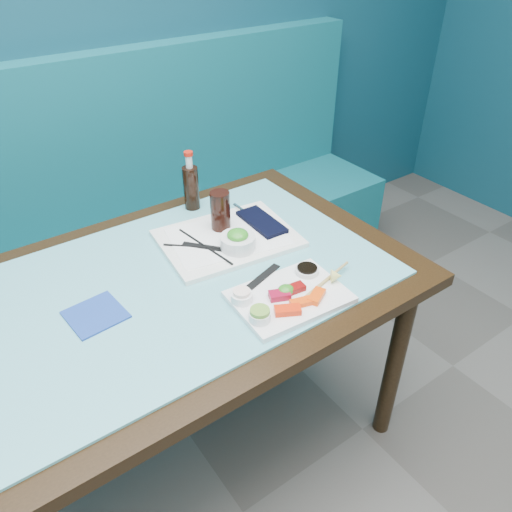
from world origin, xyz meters
TOP-DOWN VIEW (x-y plane):
  - booth_bench at (0.00, 2.29)m, footprint 3.00×0.56m
  - dining_table at (0.00, 1.45)m, footprint 1.40×0.90m
  - glass_top at (0.00, 1.45)m, footprint 1.22×0.76m
  - sashimi_plate at (0.22, 1.19)m, footprint 0.32×0.24m
  - salmon_left at (0.17, 1.13)m, footprint 0.08×0.06m
  - salmon_mid at (0.22, 1.14)m, footprint 0.06×0.04m
  - salmon_right at (0.27, 1.13)m, footprint 0.07×0.06m
  - tuna_left at (0.19, 1.19)m, footprint 0.07×0.05m
  - tuna_right at (0.25, 1.19)m, footprint 0.06×0.04m
  - seaweed_garnish at (0.22, 1.20)m, footprint 0.05×0.05m
  - ramekin_wasabi at (0.10, 1.15)m, footprint 0.06×0.06m
  - wasabi_fill at (0.10, 1.15)m, footprint 0.05×0.05m
  - ramekin_ginger at (0.10, 1.24)m, footprint 0.08×0.08m
  - ginger_fill at (0.10, 1.24)m, footprint 0.06×0.06m
  - soy_dish at (0.33, 1.24)m, footprint 0.08×0.08m
  - soy_fill at (0.33, 1.24)m, footprint 0.07×0.07m
  - lemon_wedge at (0.37, 1.16)m, footprint 0.05×0.05m
  - chopstick_sleeve at (0.21, 1.29)m, footprint 0.15×0.07m
  - wooden_chopstick_a at (0.33, 1.17)m, footprint 0.21×0.06m
  - wooden_chopstick_b at (0.34, 1.17)m, footprint 0.22×0.07m
  - serving_tray at (0.24, 1.54)m, footprint 0.45×0.36m
  - paper_placemat at (0.24, 1.54)m, footprint 0.40×0.32m
  - seaweed_bowl at (0.23, 1.46)m, footprint 0.14×0.14m
  - seaweed_salad at (0.23, 1.46)m, footprint 0.08×0.08m
  - cola_glass at (0.25, 1.59)m, footprint 0.07×0.07m
  - navy_pouch at (0.38, 1.54)m, footprint 0.09×0.20m
  - fork at (0.37, 1.64)m, footprint 0.01×0.10m
  - black_chopstick_a at (0.14, 1.53)m, footprint 0.19×0.17m
  - black_chopstick_b at (0.15, 1.53)m, footprint 0.04×0.26m
  - tray_sleeve at (0.15, 1.53)m, footprint 0.11×0.12m
  - cola_bottle_body at (0.26, 1.79)m, footprint 0.07×0.07m
  - cola_bottle_neck at (0.26, 1.79)m, footprint 0.03×0.03m
  - cola_bottle_cap at (0.26, 1.79)m, footprint 0.04×0.04m
  - blue_napkin at (-0.24, 1.43)m, footprint 0.15×0.15m

SIDE VIEW (x-z plane):
  - booth_bench at x=0.00m, z-range -0.21..0.96m
  - dining_table at x=0.00m, z-range 0.29..1.04m
  - glass_top at x=0.00m, z-range 0.75..0.76m
  - blue_napkin at x=-0.24m, z-range 0.76..0.76m
  - serving_tray at x=0.24m, z-range 0.76..0.77m
  - sashimi_plate at x=0.22m, z-range 0.76..0.77m
  - paper_placemat at x=0.24m, z-range 0.77..0.78m
  - tray_sleeve at x=0.15m, z-range 0.77..0.78m
  - chopstick_sleeve at x=0.21m, z-range 0.77..0.78m
  - black_chopstick_a at x=0.14m, z-range 0.77..0.78m
  - black_chopstick_b at x=0.15m, z-range 0.77..0.78m
  - wooden_chopstick_a at x=0.33m, z-range 0.77..0.78m
  - wooden_chopstick_b at x=0.34m, z-range 0.77..0.78m
  - fork at x=0.37m, z-range 0.77..0.79m
  - soy_dish at x=0.33m, z-range 0.77..0.79m
  - salmon_mid at x=0.22m, z-range 0.77..0.79m
  - navy_pouch at x=0.38m, z-range 0.77..0.79m
  - salmon_right at x=0.27m, z-range 0.77..0.79m
  - tuna_right at x=0.25m, z-range 0.77..0.79m
  - salmon_left at x=0.17m, z-range 0.77..0.79m
  - tuna_left at x=0.19m, z-range 0.77..0.79m
  - ramekin_wasabi at x=0.10m, z-range 0.77..0.80m
  - ramekin_ginger at x=0.10m, z-range 0.77..0.80m
  - seaweed_garnish at x=0.22m, z-range 0.77..0.80m
  - soy_fill at x=0.33m, z-range 0.79..0.79m
  - lemon_wedge at x=0.37m, z-range 0.77..0.81m
  - seaweed_bowl at x=0.23m, z-range 0.77..0.82m
  - wasabi_fill at x=0.10m, z-range 0.80..0.81m
  - ginger_fill at x=0.10m, z-range 0.80..0.81m
  - seaweed_salad at x=0.23m, z-range 0.81..0.84m
  - cola_bottle_body at x=0.26m, z-range 0.76..0.91m
  - cola_glass at x=0.25m, z-range 0.77..0.91m
  - cola_bottle_neck at x=0.26m, z-range 0.91..0.96m
  - cola_bottle_cap at x=0.26m, z-range 0.96..0.97m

